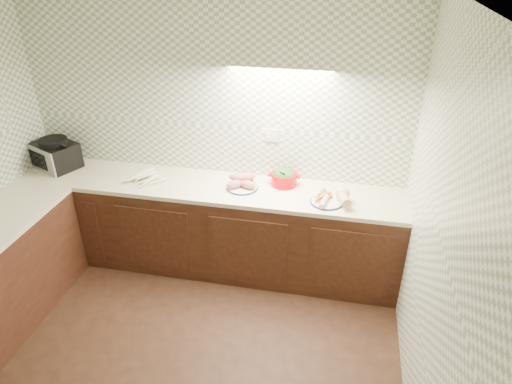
% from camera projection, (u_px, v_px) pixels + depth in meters
% --- Properties ---
extents(room, '(3.60, 3.60, 2.60)m').
position_uv_depth(room, '(122.00, 195.00, 2.56)').
color(room, black).
rests_on(room, ground).
extents(counter, '(3.60, 3.60, 0.90)m').
position_uv_depth(counter, '(104.00, 269.00, 3.84)').
color(counter, black).
rests_on(counter, ground).
extents(toaster_oven, '(0.51, 0.46, 0.30)m').
position_uv_depth(toaster_oven, '(55.00, 154.00, 4.47)').
color(toaster_oven, black).
rests_on(toaster_oven, counter).
extents(parsnip_pile, '(0.44, 0.36, 0.08)m').
position_uv_depth(parsnip_pile, '(141.00, 177.00, 4.26)').
color(parsnip_pile, '#F9F4C6').
rests_on(parsnip_pile, counter).
extents(sweet_potato_plate, '(0.29, 0.29, 0.13)m').
position_uv_depth(sweet_potato_plate, '(242.00, 183.00, 4.13)').
color(sweet_potato_plate, '#101B3A').
rests_on(sweet_potato_plate, counter).
extents(onion_bowl, '(0.14, 0.14, 0.10)m').
position_uv_depth(onion_bowl, '(246.00, 178.00, 4.23)').
color(onion_bowl, black).
rests_on(onion_bowl, counter).
extents(dutch_oven, '(0.30, 0.25, 0.17)m').
position_uv_depth(dutch_oven, '(284.00, 177.00, 4.17)').
color(dutch_oven, '#B90307').
rests_on(dutch_oven, counter).
extents(veg_plate, '(0.35, 0.33, 0.13)m').
position_uv_depth(veg_plate, '(334.00, 197.00, 3.91)').
color(veg_plate, '#101B3A').
rests_on(veg_plate, counter).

